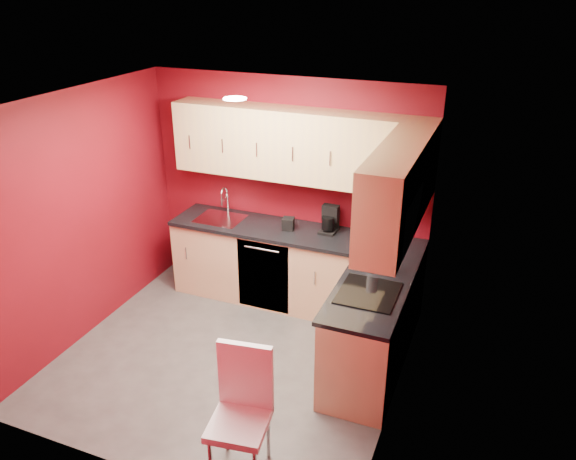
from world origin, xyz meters
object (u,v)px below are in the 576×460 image
Objects in this scene: napkin_holder at (288,224)px; paper_towel at (374,258)px; dining_chair at (239,418)px; coffee_maker at (329,220)px; microwave at (387,216)px; sink at (221,215)px.

paper_towel is (1.09, -0.56, 0.06)m from napkin_holder.
napkin_holder is 0.13× the size of dining_chair.
microwave is at bearing -50.87° from coffee_maker.
napkin_holder is at bearing 152.61° from paper_towel.
sink reaches higher than paper_towel.
sink reaches higher than dining_chair.
microwave is at bearing -67.70° from paper_towel.
sink is 2.07× the size of paper_towel.
sink reaches higher than coffee_maker.
sink is at bearing 112.08° from dining_chair.
paper_towel is at bearing 112.30° from microwave.
napkin_holder is (0.83, -0.00, 0.03)m from sink.
sink is at bearing 179.70° from napkin_holder.
dining_chair is (-0.51, -1.84, -0.52)m from paper_towel.
sink is at bearing 163.51° from paper_towel.
microwave is 1.94m from dining_chair.
microwave reaches higher than paper_towel.
dining_chair is (0.57, -2.40, -0.46)m from napkin_holder.
napkin_holder is at bearing -166.82° from coffee_maker.
coffee_maker reaches higher than napkin_holder.
napkin_holder is (-0.43, -0.09, -0.08)m from coffee_maker.
paper_towel reaches higher than napkin_holder.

